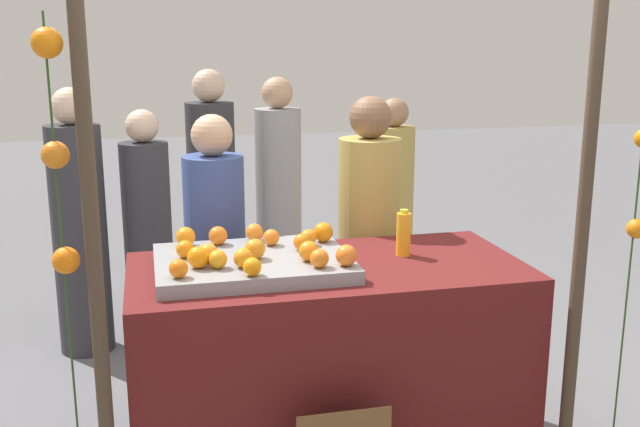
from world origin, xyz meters
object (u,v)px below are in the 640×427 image
vendor_right (368,259)px  stall_counter (328,364)px  orange_1 (208,253)px  juice_bottle (404,234)px  vendor_left (216,274)px  orange_0 (254,232)px

vendor_right → stall_counter: bearing=-121.4°
orange_1 → vendor_right: size_ratio=0.05×
juice_bottle → vendor_right: (0.00, 0.54, -0.28)m
vendor_left → orange_0: bearing=-69.7°
orange_0 → vendor_right: size_ratio=0.05×
orange_1 → juice_bottle: 0.90m
vendor_right → vendor_left: bearing=177.3°
vendor_left → vendor_right: vendor_right is taller
juice_bottle → vendor_left: size_ratio=0.14×
juice_bottle → vendor_left: (-0.81, 0.58, -0.32)m
stall_counter → vendor_left: (-0.43, 0.66, 0.25)m
vendor_left → juice_bottle: bearing=-35.9°
orange_0 → vendor_right: vendor_right is taller
orange_0 → juice_bottle: (0.66, -0.19, 0.00)m
orange_0 → vendor_right: 0.80m
orange_1 → vendor_right: bearing=35.7°
stall_counter → vendor_left: size_ratio=1.12×
orange_0 → orange_1: size_ratio=1.01×
orange_1 → stall_counter: bearing=3.1°
orange_0 → orange_1: 0.37m
vendor_left → vendor_right: bearing=-2.7°
stall_counter → orange_1: 0.77m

